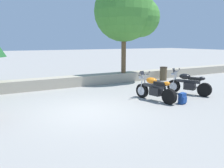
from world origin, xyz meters
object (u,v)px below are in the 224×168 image
Objects in this scene: motorcycle_black_far_right at (188,84)px; trash_bin at (163,74)px; motorcycle_orange_centre at (155,89)px; leafy_tree_mid_right at (127,13)px; rider_backpack at (182,98)px.

motorcycle_black_far_right is 4.02m from trash_bin.
motorcycle_orange_centre is 0.38× the size of leafy_tree_mid_right.
rider_backpack is 5.72m from trash_bin.
rider_backpack is 0.55× the size of trash_bin.
motorcycle_orange_centre is 2.12m from motorcycle_black_far_right.
trash_bin reaches higher than rider_backpack.
motorcycle_black_far_right is 2.27× the size of trash_bin.
motorcycle_orange_centre is at bearing -108.83° from leafy_tree_mid_right.
motorcycle_black_far_right is at bearing -115.14° from trash_bin.
motorcycle_orange_centre is 2.39× the size of trash_bin.
trash_bin is at bearing -17.98° from leafy_tree_mid_right.
rider_backpack is (0.63, -0.94, -0.24)m from motorcycle_orange_centre.
motorcycle_orange_centre and motorcycle_black_far_right have the same top height.
motorcycle_orange_centre is at bearing -175.51° from motorcycle_black_far_right.
motorcycle_black_far_right is 0.36× the size of leafy_tree_mid_right.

